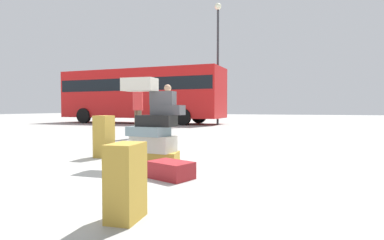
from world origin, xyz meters
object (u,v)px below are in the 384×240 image
(suitcase_tan_behind_tower, at_px, (126,182))
(suitcase_tower, at_px, (154,129))
(parked_bus, at_px, (141,93))
(person_bearded_onlooker, at_px, (168,106))
(suitcase_tan_foreground_far, at_px, (104,136))
(lamp_post, at_px, (218,47))
(suitcase_black_right_side, at_px, (131,152))
(person_tourist_with_camera, at_px, (138,106))
(suitcase_maroon_left_side, at_px, (171,170))

(suitcase_tan_behind_tower, bearing_deg, suitcase_tower, 106.65)
(suitcase_tower, xyz_separation_m, parked_bus, (-7.12, 12.00, 1.26))
(suitcase_tower, height_order, person_bearded_onlooker, person_bearded_onlooker)
(person_bearded_onlooker, bearing_deg, suitcase_tan_foreground_far, -15.22)
(suitcase_tower, xyz_separation_m, suitcase_tan_foreground_far, (-1.25, 0.41, -0.19))
(parked_bus, xyz_separation_m, lamp_post, (4.78, -0.08, 2.39))
(suitcase_black_right_side, relative_size, person_bearded_onlooker, 0.43)
(suitcase_tan_behind_tower, bearing_deg, parked_bus, 113.92)
(suitcase_tan_foreground_far, relative_size, suitcase_black_right_side, 1.11)
(suitcase_tower, distance_m, suitcase_black_right_side, 0.92)
(person_tourist_with_camera, bearing_deg, lamp_post, 124.06)
(suitcase_tower, bearing_deg, suitcase_maroon_left_side, -50.20)
(parked_bus, bearing_deg, suitcase_tan_behind_tower, -59.98)
(suitcase_maroon_left_side, relative_size, suitcase_black_right_side, 0.80)
(suitcase_black_right_side, bearing_deg, person_bearded_onlooker, 95.89)
(suitcase_tower, distance_m, suitcase_tan_behind_tower, 2.44)
(suitcase_tan_behind_tower, height_order, person_tourist_with_camera, person_tourist_with_camera)
(suitcase_maroon_left_side, height_order, lamp_post, lamp_post)
(suitcase_maroon_left_side, bearing_deg, suitcase_black_right_side, 157.85)
(suitcase_tan_foreground_far, height_order, lamp_post, lamp_post)
(person_tourist_with_camera, height_order, parked_bus, parked_bus)
(suitcase_tan_foreground_far, distance_m, parked_bus, 13.07)
(parked_bus, bearing_deg, suitcase_black_right_side, -60.37)
(suitcase_maroon_left_side, relative_size, suitcase_tan_behind_tower, 0.89)
(suitcase_tower, relative_size, parked_bus, 0.14)
(person_tourist_with_camera, bearing_deg, suitcase_black_right_side, -26.63)
(person_bearded_onlooker, bearing_deg, suitcase_tan_behind_tower, -0.30)
(person_tourist_with_camera, bearing_deg, suitcase_tan_behind_tower, -25.40)
(suitcase_tan_foreground_far, height_order, suitcase_black_right_side, suitcase_tan_foreground_far)
(suitcase_tan_foreground_far, distance_m, suitcase_black_right_side, 0.62)
(person_bearded_onlooker, relative_size, person_tourist_with_camera, 1.00)
(suitcase_tan_foreground_far, relative_size, person_tourist_with_camera, 0.47)
(suitcase_tower, xyz_separation_m, person_bearded_onlooker, (-1.75, 4.25, 0.40))
(person_tourist_with_camera, bearing_deg, suitcase_tower, -21.34)
(suitcase_tan_behind_tower, xyz_separation_m, person_bearded_onlooker, (-2.66, 6.50, 0.66))
(suitcase_black_right_side, height_order, person_tourist_with_camera, person_tourist_with_camera)
(suitcase_black_right_side, bearing_deg, suitcase_tan_foreground_far, 170.45)
(suitcase_tan_foreground_far, distance_m, person_tourist_with_camera, 3.57)
(suitcase_maroon_left_side, height_order, parked_bus, parked_bus)
(suitcase_tan_foreground_far, bearing_deg, person_tourist_with_camera, 106.27)
(suitcase_maroon_left_side, relative_size, person_tourist_with_camera, 0.34)
(suitcase_tan_foreground_far, relative_size, person_bearded_onlooker, 0.47)
(lamp_post, bearing_deg, suitcase_maroon_left_side, -76.78)
(person_bearded_onlooker, xyz_separation_m, parked_bus, (-5.37, 7.74, 0.86))
(suitcase_maroon_left_side, xyz_separation_m, person_tourist_with_camera, (-3.10, 4.46, 0.87))
(suitcase_maroon_left_side, height_order, suitcase_tan_behind_tower, suitcase_tan_behind_tower)
(suitcase_tower, relative_size, suitcase_black_right_side, 1.99)
(person_bearded_onlooker, bearing_deg, suitcase_maroon_left_side, 2.82)
(suitcase_tower, height_order, suitcase_tan_foreground_far, suitcase_tower)
(suitcase_maroon_left_side, xyz_separation_m, person_bearded_onlooker, (-2.38, 5.01, 0.86))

